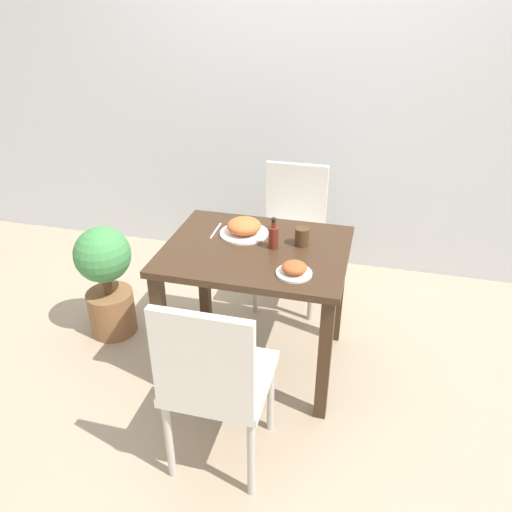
{
  "coord_description": "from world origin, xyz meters",
  "views": [
    {
      "loc": [
        0.55,
        -2.16,
        1.92
      ],
      "look_at": [
        0.0,
        0.0,
        0.69
      ],
      "focal_mm": 35.0,
      "sensor_mm": 36.0,
      "label": 1
    }
  ],
  "objects_px": {
    "side_plate": "(294,269)",
    "chair_near": "(214,378)",
    "food_plate": "(244,228)",
    "sauce_bottle": "(273,236)",
    "drink_cup": "(302,237)",
    "potted_plant_left": "(106,277)",
    "chair_far": "(292,227)"
  },
  "relations": [
    {
      "from": "chair_far",
      "to": "drink_cup",
      "type": "distance_m",
      "value": 0.72
    },
    {
      "from": "drink_cup",
      "to": "sauce_bottle",
      "type": "height_order",
      "value": "sauce_bottle"
    },
    {
      "from": "side_plate",
      "to": "potted_plant_left",
      "type": "bearing_deg",
      "value": 167.01
    },
    {
      "from": "chair_near",
      "to": "chair_far",
      "type": "distance_m",
      "value": 1.46
    },
    {
      "from": "food_plate",
      "to": "side_plate",
      "type": "bearing_deg",
      "value": -45.69
    },
    {
      "from": "side_plate",
      "to": "chair_near",
      "type": "bearing_deg",
      "value": -113.58
    },
    {
      "from": "drink_cup",
      "to": "potted_plant_left",
      "type": "distance_m",
      "value": 1.21
    },
    {
      "from": "chair_near",
      "to": "side_plate",
      "type": "height_order",
      "value": "chair_near"
    },
    {
      "from": "sauce_bottle",
      "to": "food_plate",
      "type": "bearing_deg",
      "value": 149.41
    },
    {
      "from": "food_plate",
      "to": "side_plate",
      "type": "relative_size",
      "value": 1.54
    },
    {
      "from": "food_plate",
      "to": "sauce_bottle",
      "type": "relative_size",
      "value": 1.53
    },
    {
      "from": "drink_cup",
      "to": "sauce_bottle",
      "type": "relative_size",
      "value": 0.56
    },
    {
      "from": "drink_cup",
      "to": "chair_far",
      "type": "bearing_deg",
      "value": 104.11
    },
    {
      "from": "side_plate",
      "to": "sauce_bottle",
      "type": "relative_size",
      "value": 0.99
    },
    {
      "from": "food_plate",
      "to": "sauce_bottle",
      "type": "height_order",
      "value": "sauce_bottle"
    },
    {
      "from": "chair_near",
      "to": "sauce_bottle",
      "type": "xyz_separation_m",
      "value": [
        0.07,
        0.75,
        0.29
      ]
    },
    {
      "from": "drink_cup",
      "to": "potted_plant_left",
      "type": "height_order",
      "value": "drink_cup"
    },
    {
      "from": "side_plate",
      "to": "sauce_bottle",
      "type": "xyz_separation_m",
      "value": [
        -0.15,
        0.23,
        0.04
      ]
    },
    {
      "from": "chair_far",
      "to": "drink_cup",
      "type": "height_order",
      "value": "chair_far"
    },
    {
      "from": "chair_near",
      "to": "side_plate",
      "type": "distance_m",
      "value": 0.61
    },
    {
      "from": "sauce_bottle",
      "to": "drink_cup",
      "type": "bearing_deg",
      "value": 25.74
    },
    {
      "from": "chair_far",
      "to": "potted_plant_left",
      "type": "bearing_deg",
      "value": -145.51
    },
    {
      "from": "drink_cup",
      "to": "potted_plant_left",
      "type": "relative_size",
      "value": 0.13
    },
    {
      "from": "food_plate",
      "to": "drink_cup",
      "type": "relative_size",
      "value": 2.74
    },
    {
      "from": "food_plate",
      "to": "drink_cup",
      "type": "xyz_separation_m",
      "value": [
        0.32,
        -0.04,
        0.01
      ]
    },
    {
      "from": "chair_near",
      "to": "side_plate",
      "type": "relative_size",
      "value": 5.42
    },
    {
      "from": "food_plate",
      "to": "potted_plant_left",
      "type": "xyz_separation_m",
      "value": [
        -0.83,
        -0.07,
        -0.39
      ]
    },
    {
      "from": "food_plate",
      "to": "chair_near",
      "type": "bearing_deg",
      "value": -82.8
    },
    {
      "from": "chair_far",
      "to": "sauce_bottle",
      "type": "relative_size",
      "value": 5.37
    },
    {
      "from": "chair_near",
      "to": "sauce_bottle",
      "type": "height_order",
      "value": "chair_near"
    },
    {
      "from": "side_plate",
      "to": "drink_cup",
      "type": "xyz_separation_m",
      "value": [
        -0.02,
        0.3,
        0.02
      ]
    },
    {
      "from": "potted_plant_left",
      "to": "drink_cup",
      "type": "bearing_deg",
      "value": 1.45
    }
  ]
}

